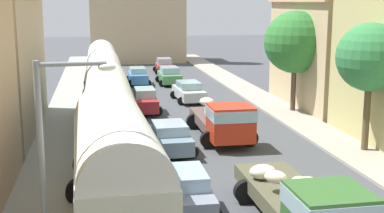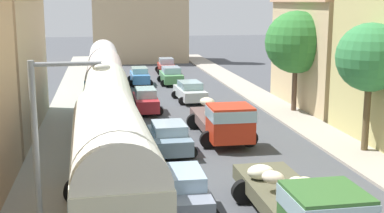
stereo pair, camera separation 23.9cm
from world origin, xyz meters
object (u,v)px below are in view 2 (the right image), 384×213
(parked_bus_3, at_px, (104,66))
(car_3, at_px, (181,191))
(car_4, at_px, (169,137))
(streetlamp_near, at_px, (48,154))
(parked_bus_1, at_px, (108,109))
(parked_bus_2, at_px, (105,82))
(parked_bus_0, at_px, (112,164))
(car_1, at_px, (171,76))
(car_6, at_px, (140,76))
(car_0, at_px, (190,91))
(car_2, at_px, (166,66))
(cargo_truck_0, at_px, (303,204))
(car_5, at_px, (146,100))
(cargo_truck_1, at_px, (223,120))

(parked_bus_3, xyz_separation_m, car_3, (2.41, -25.56, -1.47))
(car_4, xyz_separation_m, streetlamp_near, (-4.57, -12.01, 2.89))
(parked_bus_1, bearing_deg, parked_bus_2, 90.00)
(parked_bus_0, xyz_separation_m, parked_bus_1, (0.00, 9.00, -0.06))
(parked_bus_2, height_order, car_3, parked_bus_2)
(parked_bus_1, height_order, streetlamp_near, streetlamp_near)
(parked_bus_3, height_order, car_1, parked_bus_3)
(parked_bus_0, relative_size, parked_bus_2, 1.08)
(car_3, bearing_deg, car_6, 88.56)
(car_0, distance_m, car_6, 9.46)
(car_1, bearing_deg, car_0, -88.12)
(streetlamp_near, bearing_deg, car_2, 78.89)
(parked_bus_2, height_order, cargo_truck_0, parked_bus_2)
(car_0, xyz_separation_m, car_6, (-3.10, 8.94, 0.02))
(parked_bus_3, bearing_deg, car_5, -72.14)
(cargo_truck_1, distance_m, car_5, 8.92)
(car_3, height_order, car_5, car_5)
(parked_bus_0, xyz_separation_m, cargo_truck_1, (6.08, 10.59, -1.19))
(parked_bus_2, bearing_deg, car_0, 33.63)
(car_3, bearing_deg, car_5, 89.26)
(parked_bus_2, xyz_separation_m, car_6, (3.16, 13.10, -1.51))
(parked_bus_3, distance_m, cargo_truck_1, 17.53)
(parked_bus_1, height_order, car_2, parked_bus_1)
(car_4, bearing_deg, car_1, 82.07)
(car_5, bearing_deg, car_4, -88.09)
(parked_bus_0, distance_m, parked_bus_1, 9.00)
(parked_bus_0, height_order, streetlamp_near, streetlamp_near)
(car_2, bearing_deg, parked_bus_2, -107.86)
(parked_bus_3, bearing_deg, streetlamp_near, -93.06)
(car_3, bearing_deg, parked_bus_0, -149.24)
(car_1, bearing_deg, car_6, 170.47)
(parked_bus_2, bearing_deg, parked_bus_0, -90.00)
(cargo_truck_1, xyz_separation_m, car_5, (-3.44, 8.22, -0.36))
(cargo_truck_1, bearing_deg, streetlamp_near, -119.46)
(parked_bus_2, xyz_separation_m, car_4, (2.97, -9.01, -1.52))
(car_0, height_order, car_4, car_0)
(parked_bus_0, xyz_separation_m, car_6, (3.16, 31.10, -1.58))
(parked_bus_2, bearing_deg, streetlamp_near, -94.37)
(car_3, bearing_deg, parked_bus_2, 98.29)
(parked_bus_1, xyz_separation_m, car_1, (5.98, 21.63, -1.50))
(streetlamp_near, bearing_deg, car_0, 72.66)
(parked_bus_0, height_order, car_3, parked_bus_0)
(parked_bus_2, bearing_deg, parked_bus_1, -90.00)
(parked_bus_0, distance_m, parked_bus_3, 27.00)
(parked_bus_1, height_order, car_4, parked_bus_1)
(car_2, height_order, car_5, car_5)
(car_4, bearing_deg, cargo_truck_1, 27.20)
(parked_bus_0, bearing_deg, car_1, 78.95)
(parked_bus_0, distance_m, cargo_truck_0, 6.14)
(cargo_truck_0, bearing_deg, parked_bus_2, 106.98)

